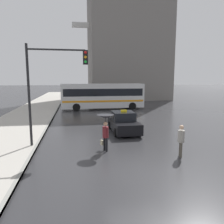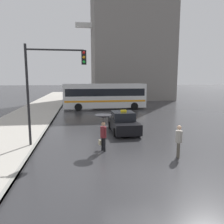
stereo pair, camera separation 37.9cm
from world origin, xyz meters
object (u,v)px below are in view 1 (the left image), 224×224
(city_bus, at_px, (103,95))
(pedestrian_man, at_px, (181,138))
(traffic_light, at_px, (52,77))
(taxi, at_px, (124,123))
(monument_cross, at_px, (95,42))
(pedestrian_with_umbrella, at_px, (105,123))

(city_bus, bearing_deg, pedestrian_man, 4.47)
(traffic_light, bearing_deg, taxi, 31.25)
(monument_cross, bearing_deg, taxi, -91.42)
(pedestrian_with_umbrella, height_order, traffic_light, traffic_light)
(pedestrian_man, bearing_deg, monument_cross, -163.49)
(pedestrian_with_umbrella, bearing_deg, traffic_light, 39.32)
(taxi, bearing_deg, traffic_light, 31.25)
(taxi, bearing_deg, pedestrian_with_umbrella, 64.86)
(pedestrian_with_umbrella, distance_m, pedestrian_man, 4.04)
(taxi, bearing_deg, monument_cross, -91.42)
(traffic_light, height_order, monument_cross, monument_cross)
(pedestrian_man, xyz_separation_m, monument_cross, (-0.94, 35.84, 10.57))
(pedestrian_man, bearing_deg, pedestrian_with_umbrella, -97.91)
(taxi, xyz_separation_m, pedestrian_with_umbrella, (-2.00, -4.26, 0.88))
(city_bus, height_order, pedestrian_with_umbrella, city_bus)
(traffic_light, bearing_deg, pedestrian_with_umbrella, -24.75)
(pedestrian_man, bearing_deg, city_bus, -160.19)
(pedestrian_man, distance_m, traffic_light, 7.78)
(city_bus, xyz_separation_m, pedestrian_with_umbrella, (-2.10, -17.27, -0.31))
(pedestrian_with_umbrella, relative_size, pedestrian_man, 1.23)
(city_bus, xyz_separation_m, traffic_light, (-4.95, -15.95, 2.21))
(taxi, relative_size, city_bus, 0.38)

